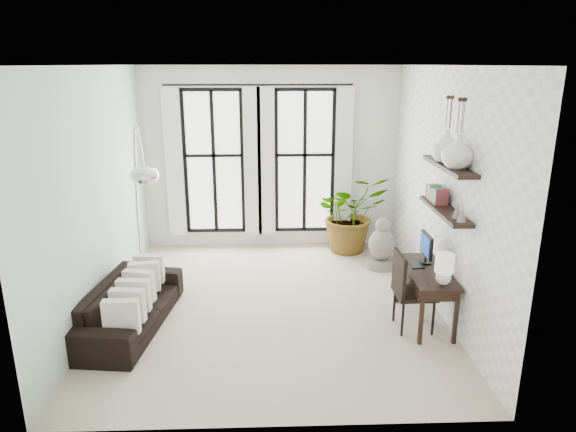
{
  "coord_description": "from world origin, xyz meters",
  "views": [
    {
      "loc": [
        -0.02,
        -6.49,
        3.22
      ],
      "look_at": [
        0.23,
        0.3,
        1.2
      ],
      "focal_mm": 32.0,
      "sensor_mm": 36.0,
      "label": 1
    }
  ],
  "objects_px": {
    "sofa": "(130,305)",
    "buddha": "(381,247)",
    "plant": "(350,213)",
    "arc_lamp": "(138,168)",
    "desk_chair": "(408,286)",
    "desk": "(428,274)"
  },
  "relations": [
    {
      "from": "plant",
      "to": "desk_chair",
      "type": "relative_size",
      "value": 1.38
    },
    {
      "from": "desk_chair",
      "to": "arc_lamp",
      "type": "distance_m",
      "value": 3.71
    },
    {
      "from": "buddha",
      "to": "sofa",
      "type": "bearing_deg",
      "value": -152.71
    },
    {
      "from": "sofa",
      "to": "arc_lamp",
      "type": "distance_m",
      "value": 1.75
    },
    {
      "from": "plant",
      "to": "arc_lamp",
      "type": "height_order",
      "value": "arc_lamp"
    },
    {
      "from": "sofa",
      "to": "arc_lamp",
      "type": "xyz_separation_m",
      "value": [
        0.1,
        0.56,
        1.65
      ]
    },
    {
      "from": "desk_chair",
      "to": "arc_lamp",
      "type": "relative_size",
      "value": 0.4
    },
    {
      "from": "sofa",
      "to": "buddha",
      "type": "height_order",
      "value": "buddha"
    },
    {
      "from": "desk",
      "to": "arc_lamp",
      "type": "relative_size",
      "value": 0.48
    },
    {
      "from": "desk",
      "to": "buddha",
      "type": "xyz_separation_m",
      "value": [
        -0.16,
        1.91,
        -0.33
      ]
    },
    {
      "from": "plant",
      "to": "sofa",
      "type": "bearing_deg",
      "value": -139.88
    },
    {
      "from": "arc_lamp",
      "to": "buddha",
      "type": "distance_m",
      "value": 4.04
    },
    {
      "from": "plant",
      "to": "buddha",
      "type": "xyz_separation_m",
      "value": [
        0.39,
        -0.84,
        -0.34
      ]
    },
    {
      "from": "plant",
      "to": "arc_lamp",
      "type": "relative_size",
      "value": 0.55
    },
    {
      "from": "sofa",
      "to": "buddha",
      "type": "relative_size",
      "value": 2.37
    },
    {
      "from": "desk",
      "to": "arc_lamp",
      "type": "xyz_separation_m",
      "value": [
        -3.64,
        0.62,
        1.26
      ]
    },
    {
      "from": "buddha",
      "to": "arc_lamp",
      "type": "bearing_deg",
      "value": -159.63
    },
    {
      "from": "sofa",
      "to": "plant",
      "type": "height_order",
      "value": "plant"
    },
    {
      "from": "sofa",
      "to": "buddha",
      "type": "distance_m",
      "value": 4.04
    },
    {
      "from": "desk_chair",
      "to": "buddha",
      "type": "xyz_separation_m",
      "value": [
        0.11,
        2.02,
        -0.22
      ]
    },
    {
      "from": "sofa",
      "to": "arc_lamp",
      "type": "bearing_deg",
      "value": -3.56
    },
    {
      "from": "plant",
      "to": "desk_chair",
      "type": "distance_m",
      "value": 2.88
    }
  ]
}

